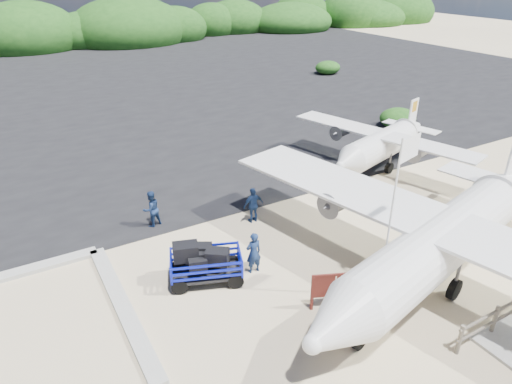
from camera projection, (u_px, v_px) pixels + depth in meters
ground at (270, 288)px, 15.16m from camera, size 160.00×160.00×0.00m
asphalt_apron at (83, 91)px, 38.33m from camera, size 90.00×50.00×0.04m
vegetation_band at (42, 48)px, 57.64m from camera, size 124.00×8.00×4.40m
baggage_cart at (207, 281)px, 15.51m from camera, size 2.92×2.28×1.28m
flagpole at (379, 295)px, 14.83m from camera, size 1.16×0.71×5.42m
signboard at (333, 307)px, 14.31m from camera, size 1.54×0.78×1.33m
crew_a at (254, 253)px, 15.63m from camera, size 0.58×0.39×1.56m
crew_b at (151, 209)px, 18.42m from camera, size 0.88×0.75×1.56m
crew_c at (253, 205)px, 18.72m from camera, size 0.91×0.39×1.54m
aircraft_large at (291, 101)px, 35.59m from camera, size 19.51×19.51×4.87m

